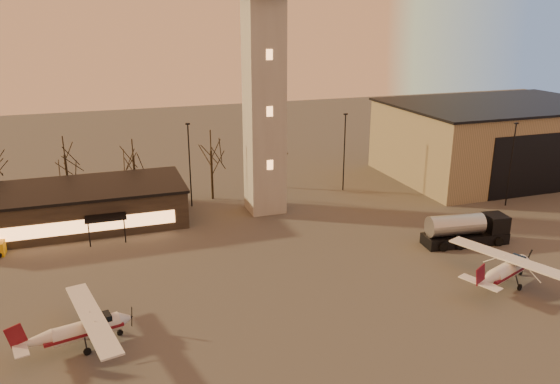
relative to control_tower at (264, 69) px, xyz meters
name	(u,v)px	position (x,y,z in m)	size (l,w,h in m)	color
ground	(395,349)	(0.00, -30.00, -16.33)	(220.00, 220.00, 0.00)	#454340
control_tower	(264,69)	(0.00, 0.00, 0.00)	(6.80, 6.80, 32.60)	gray
hangar	(497,139)	(36.00, 3.98, -11.17)	(30.60, 20.60, 10.30)	#958061
terminal	(66,207)	(-21.99, 1.98, -14.17)	(25.40, 12.20, 4.30)	black
light_poles	(266,163)	(0.50, 1.00, -10.92)	(58.50, 12.25, 10.14)	black
tree_row	(136,152)	(-13.70, 9.16, -10.39)	(37.20, 9.20, 8.80)	black
cessna_front	(509,271)	(14.17, -24.50, -15.23)	(9.30, 11.30, 3.19)	silver
cessna_rear	(88,331)	(-19.93, -22.52, -15.30)	(8.66, 10.87, 2.99)	beige
fuel_truck	(465,232)	(15.96, -16.13, -15.07)	(8.80, 3.58, 3.18)	black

